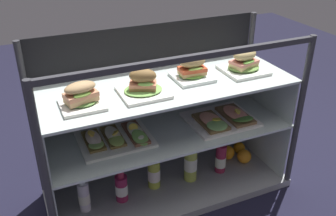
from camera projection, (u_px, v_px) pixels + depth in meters
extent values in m
cube|color=black|center=(168.00, 191.00, 2.06)|extent=(6.00, 6.00, 0.02)
cube|color=#999C9F|center=(168.00, 187.00, 2.05)|extent=(1.26, 0.49, 0.04)
cylinder|color=#333338|center=(46.00, 181.00, 1.45)|extent=(0.03, 0.03, 0.86)
cylinder|color=#333338|center=(298.00, 118.00, 1.89)|extent=(0.03, 0.03, 0.86)
cylinder|color=#333338|center=(33.00, 126.00, 1.82)|extent=(0.03, 0.03, 0.86)
cylinder|color=#333338|center=(246.00, 84.00, 2.26)|extent=(0.03, 0.03, 0.86)
cube|color=#333338|center=(191.00, 58.00, 1.48)|extent=(1.23, 0.02, 0.02)
cube|color=black|center=(150.00, 98.00, 2.04)|extent=(1.20, 0.01, 0.82)
cube|color=silver|center=(50.00, 189.00, 1.75)|extent=(0.01, 0.43, 0.33)
cube|color=silver|center=(262.00, 134.00, 2.18)|extent=(0.01, 0.43, 0.33)
cube|color=silver|center=(168.00, 131.00, 1.88)|extent=(1.22, 0.44, 0.01)
cube|color=silver|center=(40.00, 136.00, 1.61)|extent=(0.01, 0.43, 0.24)
cube|color=silver|center=(269.00, 88.00, 2.04)|extent=(0.01, 0.43, 0.24)
cube|color=silver|center=(168.00, 86.00, 1.77)|extent=(1.22, 0.44, 0.01)
cube|color=white|center=(82.00, 105.00, 1.57)|extent=(0.18, 0.18, 0.01)
ellipsoid|color=#5E8D41|center=(82.00, 102.00, 1.56)|extent=(0.13, 0.11, 0.01)
cube|color=tan|center=(81.00, 99.00, 1.55)|extent=(0.14, 0.10, 0.02)
cube|color=tan|center=(81.00, 95.00, 1.54)|extent=(0.15, 0.11, 0.02)
ellipsoid|color=#78A53B|center=(82.00, 95.00, 1.51)|extent=(0.08, 0.05, 0.02)
ellipsoid|color=tan|center=(80.00, 87.00, 1.53)|extent=(0.15, 0.11, 0.04)
cube|color=white|center=(143.00, 92.00, 1.67)|extent=(0.21, 0.21, 0.02)
ellipsoid|color=#7AB353|center=(143.00, 90.00, 1.66)|extent=(0.17, 0.15, 0.01)
cube|color=olive|center=(143.00, 87.00, 1.66)|extent=(0.13, 0.11, 0.02)
cube|color=#DC855F|center=(143.00, 84.00, 1.65)|extent=(0.14, 0.11, 0.02)
ellipsoid|color=#8ACD57|center=(145.00, 84.00, 1.62)|extent=(0.07, 0.05, 0.02)
ellipsoid|color=brown|center=(143.00, 76.00, 1.63)|extent=(0.14, 0.12, 0.06)
cube|color=white|center=(192.00, 77.00, 1.82)|extent=(0.18, 0.18, 0.02)
ellipsoid|color=#6BB040|center=(192.00, 74.00, 1.81)|extent=(0.13, 0.11, 0.01)
cube|color=tan|center=(192.00, 72.00, 1.81)|extent=(0.13, 0.08, 0.02)
cube|color=#C44A28|center=(192.00, 69.00, 1.80)|extent=(0.13, 0.09, 0.02)
ellipsoid|color=#92BA49|center=(196.00, 69.00, 1.76)|extent=(0.08, 0.03, 0.02)
ellipsoid|color=#A88751|center=(192.00, 61.00, 1.78)|extent=(0.13, 0.09, 0.06)
cube|color=white|center=(243.00, 70.00, 1.90)|extent=(0.20, 0.20, 0.02)
ellipsoid|color=#6F9F48|center=(244.00, 67.00, 1.89)|extent=(0.16, 0.14, 0.02)
cube|color=#E8C97E|center=(244.00, 65.00, 1.88)|extent=(0.14, 0.11, 0.02)
cube|color=#DF846F|center=(244.00, 62.00, 1.87)|extent=(0.15, 0.12, 0.01)
ellipsoid|color=#7DC94E|center=(249.00, 62.00, 1.84)|extent=(0.08, 0.05, 0.01)
ellipsoid|color=tan|center=(245.00, 54.00, 1.86)|extent=(0.15, 0.12, 0.06)
cube|color=white|center=(115.00, 138.00, 1.80)|extent=(0.34, 0.29, 0.01)
cube|color=brown|center=(93.00, 141.00, 1.76)|extent=(0.08, 0.19, 0.01)
ellipsoid|color=#91C15D|center=(96.00, 145.00, 1.71)|extent=(0.09, 0.11, 0.03)
ellipsoid|color=beige|center=(93.00, 138.00, 1.75)|extent=(0.07, 0.15, 0.02)
cylinder|color=#FDD24B|center=(92.00, 134.00, 1.76)|extent=(0.05, 0.05, 0.03)
cube|color=brown|center=(113.00, 136.00, 1.79)|extent=(0.08, 0.20, 0.01)
ellipsoid|color=#93B64E|center=(116.00, 140.00, 1.74)|extent=(0.07, 0.10, 0.02)
ellipsoid|color=silver|center=(113.00, 134.00, 1.78)|extent=(0.07, 0.16, 0.01)
cylinder|color=yellow|center=(115.00, 133.00, 1.77)|extent=(0.05, 0.05, 0.02)
cube|color=brown|center=(136.00, 133.00, 1.82)|extent=(0.08, 0.22, 0.01)
ellipsoid|color=#73AD4E|center=(140.00, 137.00, 1.76)|extent=(0.08, 0.12, 0.04)
ellipsoid|color=#E5E9C3|center=(135.00, 130.00, 1.81)|extent=(0.07, 0.18, 0.02)
cylinder|color=yellow|center=(133.00, 127.00, 1.81)|extent=(0.05, 0.05, 0.02)
cube|color=white|center=(220.00, 119.00, 1.96)|extent=(0.34, 0.29, 0.01)
cube|color=brown|center=(211.00, 122.00, 1.91)|extent=(0.12, 0.20, 0.01)
ellipsoid|color=#7DB363|center=(217.00, 125.00, 1.85)|extent=(0.12, 0.12, 0.02)
ellipsoid|color=#E89B7C|center=(211.00, 119.00, 1.90)|extent=(0.10, 0.16, 0.01)
cylinder|color=yellow|center=(217.00, 119.00, 1.88)|extent=(0.05, 0.05, 0.01)
cube|color=brown|center=(235.00, 115.00, 1.97)|extent=(0.12, 0.22, 0.02)
ellipsoid|color=#548A38|center=(243.00, 119.00, 1.91)|extent=(0.11, 0.12, 0.05)
ellipsoid|color=#F69C81|center=(235.00, 113.00, 1.96)|extent=(0.10, 0.18, 0.01)
cylinder|color=#F9D949|center=(238.00, 112.00, 1.95)|extent=(0.06, 0.06, 0.02)
cylinder|color=white|center=(84.00, 196.00, 1.83)|extent=(0.06, 0.06, 0.16)
cylinder|color=white|center=(84.00, 198.00, 1.84)|extent=(0.06, 0.06, 0.05)
cylinder|color=white|center=(82.00, 180.00, 1.78)|extent=(0.03, 0.03, 0.05)
cylinder|color=gold|center=(81.00, 175.00, 1.77)|extent=(0.04, 0.04, 0.01)
cylinder|color=#912048|center=(122.00, 188.00, 1.90)|extent=(0.06, 0.06, 0.14)
cylinder|color=white|center=(122.00, 189.00, 1.90)|extent=(0.06, 0.06, 0.06)
cylinder|color=#A12540|center=(120.00, 173.00, 1.85)|extent=(0.03, 0.03, 0.04)
cylinder|color=black|center=(120.00, 169.00, 1.84)|extent=(0.04, 0.04, 0.01)
cylinder|color=#BBC943|center=(154.00, 174.00, 1.99)|extent=(0.07, 0.07, 0.16)
cylinder|color=white|center=(154.00, 174.00, 1.99)|extent=(0.07, 0.07, 0.07)
cylinder|color=#B3D454|center=(154.00, 159.00, 1.94)|extent=(0.03, 0.03, 0.04)
cylinder|color=black|center=(154.00, 154.00, 1.93)|extent=(0.04, 0.04, 0.02)
cylinder|color=#B6C94E|center=(191.00, 165.00, 2.03)|extent=(0.07, 0.07, 0.19)
cylinder|color=white|center=(191.00, 163.00, 2.03)|extent=(0.07, 0.07, 0.07)
cylinder|color=#BAC74B|center=(191.00, 147.00, 1.98)|extent=(0.04, 0.04, 0.04)
cylinder|color=silver|center=(191.00, 142.00, 1.97)|extent=(0.04, 0.04, 0.01)
cylinder|color=#962341|center=(221.00, 158.00, 2.10)|extent=(0.06, 0.06, 0.17)
cylinder|color=white|center=(220.00, 161.00, 2.11)|extent=(0.06, 0.06, 0.06)
cylinder|color=maroon|center=(222.00, 143.00, 2.06)|extent=(0.03, 0.03, 0.03)
cylinder|color=white|center=(222.00, 140.00, 2.04)|extent=(0.03, 0.03, 0.02)
sphere|color=orange|center=(244.00, 157.00, 2.19)|extent=(0.08, 0.08, 0.08)
sphere|color=orange|center=(228.00, 153.00, 2.23)|extent=(0.08, 0.08, 0.08)
sphere|color=orange|center=(239.00, 148.00, 2.28)|extent=(0.07, 0.07, 0.07)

